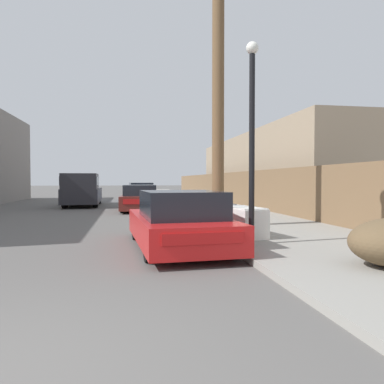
{
  "coord_description": "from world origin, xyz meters",
  "views": [
    {
      "loc": [
        1.09,
        -2.72,
        1.47
      ],
      "look_at": [
        3.06,
        8.59,
        1.11
      ],
      "focal_mm": 35.0,
      "sensor_mm": 36.0,
      "label": 1
    }
  ],
  "objects": [
    {
      "name": "car_parked_mid",
      "position": [
        1.72,
        15.63,
        0.59
      ],
      "size": [
        1.98,
        4.48,
        1.25
      ],
      "rotation": [
        0.0,
        0.0,
        -0.05
      ],
      "color": "#5B1E19",
      "rests_on": "ground"
    },
    {
      "name": "street_lamp",
      "position": [
        3.68,
        4.82,
        2.61
      ],
      "size": [
        0.26,
        0.26,
        4.24
      ],
      "color": "black",
      "rests_on": "sidewalk_curb"
    },
    {
      "name": "parked_sports_car_red",
      "position": [
        2.19,
        5.25,
        0.57
      ],
      "size": [
        2.06,
        4.37,
        1.25
      ],
      "rotation": [
        0.0,
        0.0,
        0.06
      ],
      "color": "red",
      "rests_on": "ground"
    },
    {
      "name": "car_parked_far",
      "position": [
        2.1,
        25.2,
        0.62
      ],
      "size": [
        2.08,
        4.17,
        1.31
      ],
      "rotation": [
        0.0,
        0.0,
        0.06
      ],
      "color": "#2D478C",
      "rests_on": "ground"
    },
    {
      "name": "utility_pole",
      "position": [
        3.72,
        7.94,
        4.86
      ],
      "size": [
        1.8,
        0.35,
        9.31
      ],
      "color": "brown",
      "rests_on": "sidewalk_curb"
    },
    {
      "name": "sidewalk_curb",
      "position": [
        5.3,
        23.5,
        0.06
      ],
      "size": [
        4.2,
        63.0,
        0.12
      ],
      "primitive_type": "cube",
      "color": "gray",
      "rests_on": "ground"
    },
    {
      "name": "discarded_fridge",
      "position": [
        3.79,
        6.12,
        0.48
      ],
      "size": [
        0.99,
        1.89,
        0.74
      ],
      "rotation": [
        0.0,
        0.0,
        0.2
      ],
      "color": "white",
      "rests_on": "sidewalk_curb"
    },
    {
      "name": "building_right_house",
      "position": [
        10.93,
        19.69,
        2.13
      ],
      "size": [
        6.0,
        19.09,
        4.26
      ],
      "primitive_type": "cube",
      "color": "gray",
      "rests_on": "ground"
    },
    {
      "name": "wooden_fence",
      "position": [
        7.25,
        20.08,
        1.04
      ],
      "size": [
        0.08,
        38.52,
        1.83
      ],
      "primitive_type": "cube",
      "color": "brown",
      "rests_on": "sidewalk_curb"
    },
    {
      "name": "pickup_truck",
      "position": [
        -1.41,
        19.21,
        0.92
      ],
      "size": [
        2.06,
        5.58,
        1.84
      ],
      "rotation": [
        0.0,
        0.0,
        3.17
      ],
      "color": "#232328",
      "rests_on": "ground"
    }
  ]
}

